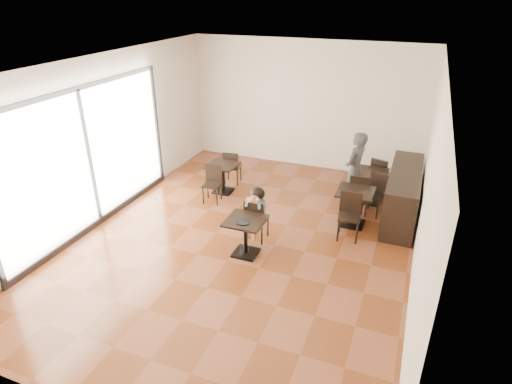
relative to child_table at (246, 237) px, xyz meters
The scene contains 23 objects.
floor 0.61m from the child_table, 114.77° to the left, with size 6.00×8.00×0.01m, color brown.
ceiling 2.89m from the child_table, 114.77° to the left, with size 6.00×8.00×0.01m, color white.
wall_back 4.63m from the child_table, 92.67° to the left, with size 6.00×0.01×3.20m, color beige.
wall_front 3.77m from the child_table, 93.35° to the right, with size 6.00×0.01×3.20m, color beige.
wall_left 3.47m from the child_table, behind, with size 0.01×8.00×3.20m, color beige.
wall_right 3.09m from the child_table, ahead, with size 0.01×8.00×3.20m, color beige.
storefront_window 3.35m from the child_table, behind, with size 0.04×4.50×2.60m, color white.
child_table is the anchor object (origin of this frame).
child_chair 0.55m from the child_table, 90.00° to the left, with size 0.38×0.38×0.84m, color black, non-canonical shape.
child 0.58m from the child_table, 90.00° to the left, with size 0.38×0.53×1.05m, color slate, non-canonical shape.
plate 0.37m from the child_table, 90.00° to the right, with size 0.24×0.24×0.01m, color black.
pizza_slice 0.67m from the child_table, 90.00° to the left, with size 0.24×0.19×0.06m, color #DCBF71, non-canonical shape.
adult_patron 2.99m from the child_table, 61.29° to the left, with size 0.60×0.39×1.65m, color #37383D.
cafe_table_mid 2.36m from the child_table, 47.79° to the left, with size 0.70×0.70×0.74m, color black, non-canonical shape.
cafe_table_left 2.62m from the child_table, 124.17° to the left, with size 0.64×0.64×0.68m, color black, non-canonical shape.
cafe_table_back 3.38m from the child_table, 58.77° to the left, with size 0.68×0.68×0.72m, color black, non-canonical shape.
chair_mid_a 2.79m from the child_table, 55.39° to the left, with size 0.40×0.40×0.89m, color black, non-canonical shape.
chair_mid_b 1.99m from the child_table, 37.07° to the left, with size 0.40×0.40×0.89m, color black, non-canonical shape.
chair_left_a 3.09m from the child_table, 118.44° to the left, with size 0.37×0.37×0.82m, color black, non-canonical shape.
chair_left_b 2.19m from the child_table, 132.29° to the left, with size 0.37×0.37×0.82m, color black, non-canonical shape.
chair_back_a 3.93m from the child_table, 61.12° to the left, with size 0.39×0.39×0.86m, color black, non-canonical shape.
chair_back_b 3.01m from the child_table, 50.96° to the left, with size 0.39×0.39×0.86m, color black, non-canonical shape.
service_counter 3.46m from the child_table, 45.09° to the left, with size 0.60×2.40×1.00m, color black.
Camera 1 is at (2.71, -6.34, 4.33)m, focal length 30.00 mm.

